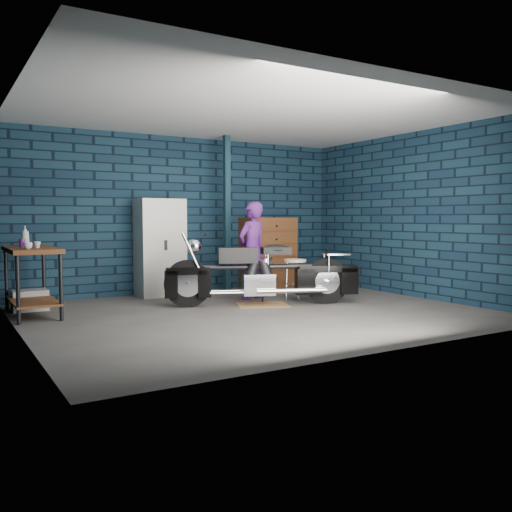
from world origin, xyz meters
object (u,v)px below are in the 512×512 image
Objects in this scene: workbench at (32,281)px; shop_stool at (295,280)px; tool_chest at (268,253)px; person at (252,251)px; motorcycle at (263,269)px; storage_bin at (30,300)px; locker at (160,248)px.

workbench reaches higher than shop_stool.
tool_chest is at bearing 11.27° from workbench.
workbench is at bearing -20.39° from person.
shop_stool is at bearing 124.98° from person.
shop_stool is at bearing -9.96° from workbench.
motorcycle is at bearing -165.00° from shop_stool.
workbench is 0.51m from storage_bin.
locker reaches higher than tool_chest.
motorcycle is at bearing 57.22° from person.
person reaches higher than workbench.
locker reaches higher than motorcycle.
motorcycle is at bearing -15.59° from workbench.
workbench reaches higher than storage_bin.
person is 1.19× the size of tool_chest.
storage_bin is at bearing 164.15° from shop_stool.
person is 2.41× the size of shop_stool.
person is 1.47m from tool_chest.
shop_stool is at bearing -42.02° from locker.
person is at bearing -11.22° from storage_bin.
locker is at bearing 137.98° from shop_stool.
workbench is 2.31m from locker.
storage_bin is 4.28m from tool_chest.
motorcycle is 0.69m from person.
locker is 2.50× the size of shop_stool.
shop_stool is at bearing 36.57° from motorcycle.
person reaches higher than shop_stool.
person is at bearing 141.20° from shop_stool.
locker reaches higher than storage_bin.
locker is at bearing -59.63° from person.
motorcycle reaches higher than shop_stool.
locker reaches higher than shop_stool.
tool_chest is 1.61m from shop_stool.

